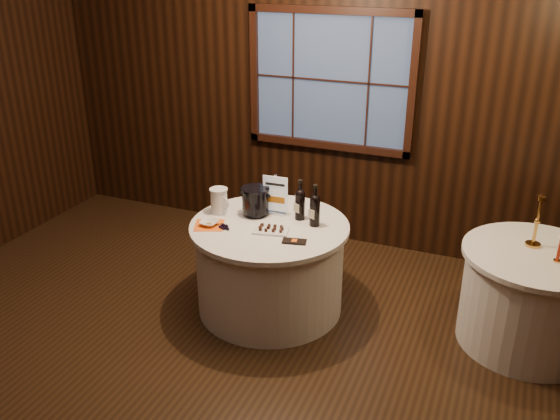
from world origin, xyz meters
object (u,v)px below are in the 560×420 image
at_px(grape_bunch, 225,226).
at_px(red_candle, 559,251).
at_px(chocolate_plate, 271,229).
at_px(port_bottle_left, 300,202).
at_px(side_table, 530,298).
at_px(chocolate_box, 294,241).
at_px(glass_pitcher, 219,201).
at_px(ice_bucket, 255,201).
at_px(cracker_bowl, 209,223).
at_px(sign_stand, 276,201).
at_px(port_bottle_right, 315,208).
at_px(main_table, 270,266).
at_px(brass_candlestick, 536,228).

height_order(grape_bunch, red_candle, red_candle).
bearing_deg(chocolate_plate, port_bottle_left, 67.52).
bearing_deg(chocolate_plate, side_table, 11.97).
distance_m(chocolate_box, glass_pitcher, 0.83).
height_order(ice_bucket, grape_bunch, ice_bucket).
bearing_deg(ice_bucket, chocolate_plate, -44.41).
bearing_deg(port_bottle_left, side_table, 25.98).
relative_size(chocolate_plate, grape_bunch, 1.91).
height_order(glass_pitcher, cracker_bowl, glass_pitcher).
distance_m(side_table, sign_stand, 2.10).
height_order(port_bottle_right, cracker_bowl, port_bottle_right).
distance_m(main_table, glass_pitcher, 0.69).
relative_size(sign_stand, chocolate_plate, 1.13).
height_order(chocolate_plate, red_candle, red_candle).
distance_m(port_bottle_left, cracker_bowl, 0.75).
relative_size(main_table, sign_stand, 3.75).
distance_m(port_bottle_left, port_bottle_right, 0.17).
bearing_deg(port_bottle_right, ice_bucket, -160.02).
xyz_separation_m(ice_bucket, chocolate_plate, (0.24, -0.24, -0.11)).
height_order(glass_pitcher, red_candle, glass_pitcher).
distance_m(port_bottle_left, ice_bucket, 0.37).
bearing_deg(grape_bunch, chocolate_box, -1.97).
relative_size(chocolate_box, brass_candlestick, 0.45).
relative_size(cracker_bowl, brass_candlestick, 0.36).
height_order(glass_pitcher, brass_candlestick, brass_candlestick).
relative_size(side_table, port_bottle_right, 3.13).
xyz_separation_m(side_table, ice_bucket, (-2.18, -0.17, 0.51)).
relative_size(port_bottle_left, cracker_bowl, 2.40).
distance_m(sign_stand, ice_bucket, 0.17).
bearing_deg(glass_pitcher, main_table, 16.82).
xyz_separation_m(chocolate_plate, brass_candlestick, (1.89, 0.52, 0.13)).
height_order(port_bottle_right, brass_candlestick, brass_candlestick).
xyz_separation_m(glass_pitcher, red_candle, (2.59, 0.16, -0.03)).
relative_size(port_bottle_left, glass_pitcher, 1.58).
xyz_separation_m(ice_bucket, red_candle, (2.30, 0.08, -0.05)).
bearing_deg(chocolate_plate, red_candle, 8.87).
xyz_separation_m(sign_stand, glass_pitcher, (-0.44, -0.16, -0.01)).
bearing_deg(port_bottle_left, red_candle, 23.09).
bearing_deg(cracker_bowl, port_bottle_left, 32.36).
xyz_separation_m(grape_bunch, brass_candlestick, (2.25, 0.61, 0.12)).
relative_size(glass_pitcher, cracker_bowl, 1.52).
xyz_separation_m(main_table, glass_pitcher, (-0.48, 0.05, 0.49)).
height_order(side_table, port_bottle_left, port_bottle_left).
relative_size(main_table, port_bottle_right, 3.71).
bearing_deg(grape_bunch, glass_pitcher, 125.99).
xyz_separation_m(grape_bunch, cracker_bowl, (-0.14, -0.00, 0.00)).
xyz_separation_m(port_bottle_right, glass_pitcher, (-0.81, -0.07, -0.04)).
relative_size(sign_stand, brass_candlestick, 0.87).
bearing_deg(chocolate_box, grape_bunch, 165.70).
bearing_deg(main_table, glass_pitcher, 173.91).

